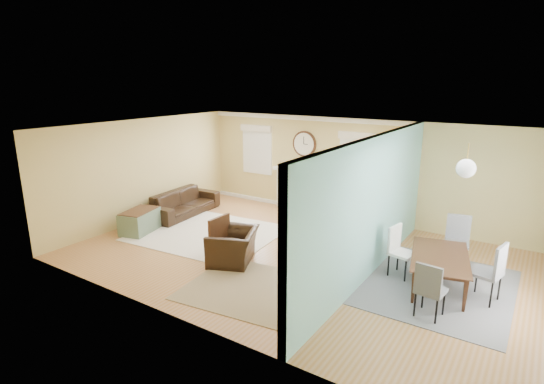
% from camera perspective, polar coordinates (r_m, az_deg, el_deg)
% --- Properties ---
extents(floor, '(9.00, 9.00, 0.00)m').
position_cam_1_polar(floor, '(8.85, 3.31, -8.69)').
color(floor, '#A66932').
rests_on(floor, ground).
extents(wall_back, '(9.00, 0.02, 2.60)m').
position_cam_1_polar(wall_back, '(11.05, 11.23, 2.94)').
color(wall_back, tan).
rests_on(wall_back, ground).
extents(wall_front, '(9.00, 0.02, 2.60)m').
position_cam_1_polar(wall_front, '(6.12, -10.79, -6.83)').
color(wall_front, tan).
rests_on(wall_front, ground).
extents(wall_left, '(0.02, 6.00, 2.60)m').
position_cam_1_polar(wall_left, '(11.27, -16.83, 2.82)').
color(wall_left, tan).
rests_on(wall_left, ground).
extents(ceiling, '(9.00, 6.00, 0.02)m').
position_cam_1_polar(ceiling, '(8.16, 3.59, 8.28)').
color(ceiling, white).
rests_on(ceiling, wall_back).
extents(partition, '(0.17, 6.00, 2.60)m').
position_cam_1_polar(partition, '(8.04, 13.84, -1.27)').
color(partition, tan).
rests_on(partition, ground).
extents(fireplace, '(1.70, 0.30, 1.17)m').
position_cam_1_polar(fireplace, '(11.73, 4.04, 0.35)').
color(fireplace, white).
rests_on(fireplace, ground).
extents(wall_clock, '(0.70, 0.07, 0.70)m').
position_cam_1_polar(wall_clock, '(11.55, 4.37, 6.47)').
color(wall_clock, '#3F2716').
rests_on(wall_clock, wall_back).
extents(window_left, '(1.05, 0.13, 1.42)m').
position_cam_1_polar(window_left, '(12.38, -2.00, 6.18)').
color(window_left, white).
rests_on(window_left, wall_back).
extents(window_right, '(1.05, 0.13, 1.42)m').
position_cam_1_polar(window_right, '(10.92, 11.47, 4.70)').
color(window_right, white).
rests_on(window_right, wall_back).
extents(pendant, '(0.30, 0.30, 0.55)m').
position_cam_1_polar(pendant, '(7.24, 24.63, 2.90)').
color(pendant, gold).
rests_on(pendant, ceiling).
extents(rug_cream, '(3.36, 2.98, 0.02)m').
position_cam_1_polar(rug_cream, '(10.20, -8.59, -5.51)').
color(rug_cream, beige).
rests_on(rug_cream, floor).
extents(rug_jute, '(2.57, 2.20, 0.01)m').
position_cam_1_polar(rug_jute, '(7.57, -2.30, -12.92)').
color(rug_jute, '#9F8869').
rests_on(rug_jute, floor).
extents(rug_grey, '(2.36, 2.95, 0.01)m').
position_cam_1_polar(rug_grey, '(8.19, 21.52, -11.76)').
color(rug_grey, slate).
rests_on(rug_grey, floor).
extents(sofa, '(1.04, 2.25, 0.64)m').
position_cam_1_polar(sofa, '(11.65, -11.81, -1.44)').
color(sofa, black).
rests_on(sofa, floor).
extents(eames_chair, '(1.22, 1.29, 0.66)m').
position_cam_1_polar(eames_chair, '(8.52, -5.22, -7.26)').
color(eames_chair, black).
rests_on(eames_chair, floor).
extents(green_chair, '(0.86, 0.87, 0.61)m').
position_cam_1_polar(green_chair, '(10.30, 10.42, -3.64)').
color(green_chair, '#006E3B').
rests_on(green_chair, floor).
extents(trunk, '(0.80, 1.06, 0.55)m').
position_cam_1_polar(trunk, '(10.58, -17.34, -3.77)').
color(trunk, slate).
rests_on(trunk, floor).
extents(credenza, '(0.46, 1.36, 0.80)m').
position_cam_1_polar(credenza, '(9.66, 13.98, -4.50)').
color(credenza, '#9A754A').
rests_on(credenza, floor).
extents(tv, '(0.20, 1.07, 0.61)m').
position_cam_1_polar(tv, '(9.46, 14.14, -0.44)').
color(tv, black).
rests_on(tv, credenza).
extents(garden_stool, '(0.34, 0.34, 0.50)m').
position_cam_1_polar(garden_stool, '(8.88, 11.49, -7.15)').
color(garden_stool, white).
rests_on(garden_stool, floor).
extents(potted_plant, '(0.41, 0.36, 0.45)m').
position_cam_1_polar(potted_plant, '(8.71, 11.65, -4.26)').
color(potted_plant, '#337F33').
rests_on(potted_plant, garden_stool).
extents(dining_table, '(1.28, 1.84, 0.59)m').
position_cam_1_polar(dining_table, '(8.07, 21.71, -9.92)').
color(dining_table, '#3F2716').
rests_on(dining_table, floor).
extents(dining_chair_n, '(0.51, 0.51, 1.00)m').
position_cam_1_polar(dining_chair_n, '(8.95, 23.65, -5.65)').
color(dining_chair_n, slate).
rests_on(dining_chair_n, floor).
extents(dining_chair_s, '(0.45, 0.45, 0.91)m').
position_cam_1_polar(dining_chair_s, '(7.00, 20.63, -11.57)').
color(dining_chair_s, slate).
rests_on(dining_chair_s, floor).
extents(dining_chair_w, '(0.50, 0.50, 0.95)m').
position_cam_1_polar(dining_chair_w, '(8.17, 17.18, -7.21)').
color(dining_chair_w, white).
rests_on(dining_chair_w, floor).
extents(dining_chair_e, '(0.54, 0.54, 1.02)m').
position_cam_1_polar(dining_chair_e, '(7.79, 26.86, -8.93)').
color(dining_chair_e, slate).
rests_on(dining_chair_e, floor).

